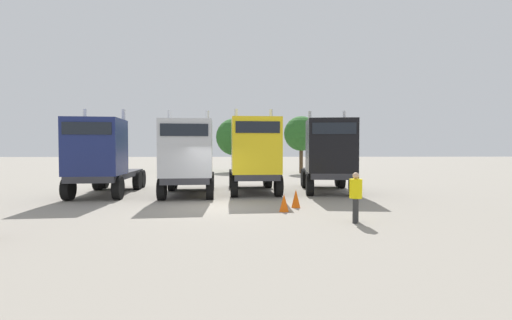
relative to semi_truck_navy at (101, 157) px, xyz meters
The scene contains 11 objects.
ground 7.03m from the semi_truck_navy, 29.62° to the right, with size 200.00×200.00×0.00m, color gray.
semi_truck_navy is the anchor object (origin of this frame).
semi_truck_silver 4.31m from the semi_truck_navy, ahead, with size 2.99×6.14×4.33m.
semi_truck_yellow 7.67m from the semi_truck_navy, ahead, with size 2.87×6.51×4.52m.
semi_truck_black 11.67m from the semi_truck_navy, ahead, with size 3.18×6.28×4.49m.
visitor_in_hivis 12.54m from the semi_truck_navy, 31.64° to the right, with size 0.53×0.53×1.60m.
traffic_cone_near 9.98m from the semi_truck_navy, 21.64° to the right, with size 0.36×0.36×0.74m, color #F2590C.
traffic_cone_mid 9.83m from the semi_truck_navy, 27.86° to the right, with size 0.36×0.36×0.67m, color #F2590C.
oak_far_left 21.02m from the semi_truck_navy, 87.80° to the left, with size 3.34×3.34×5.46m.
oak_far_centre 20.53m from the semi_truck_navy, 72.57° to the left, with size 3.93×3.93×5.65m.
oak_far_right 21.13m from the semi_truck_navy, 52.64° to the left, with size 3.42×3.42×5.64m.
Camera 1 is at (1.17, -14.20, 2.33)m, focal length 24.48 mm.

